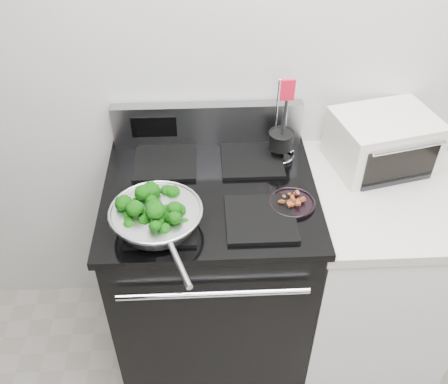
{
  "coord_description": "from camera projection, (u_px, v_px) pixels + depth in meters",
  "views": [
    {
      "loc": [
        -0.31,
        0.01,
        2.13
      ],
      "look_at": [
        -0.25,
        1.36,
        0.98
      ],
      "focal_mm": 40.0,
      "sensor_mm": 36.0,
      "label": 1
    }
  ],
  "objects": [
    {
      "name": "back_wall",
      "position": [
        286.0,
        46.0,
        1.85
      ],
      "size": [
        4.0,
        0.02,
        2.7
      ],
      "primitive_type": "cube",
      "color": "silver",
      "rests_on": "ground"
    },
    {
      "name": "gas_range",
      "position": [
        212.0,
        271.0,
        2.14
      ],
      "size": [
        0.79,
        0.69,
        1.13
      ],
      "color": "black",
      "rests_on": "floor"
    },
    {
      "name": "counter",
      "position": [
        368.0,
        270.0,
        2.18
      ],
      "size": [
        0.62,
        0.68,
        0.92
      ],
      "color": "white",
      "rests_on": "floor"
    },
    {
      "name": "skillet",
      "position": [
        157.0,
        217.0,
        1.65
      ],
      "size": [
        0.31,
        0.48,
        0.07
      ],
      "rotation": [
        0.0,
        0.0,
        0.34
      ],
      "color": "silver",
      "rests_on": "gas_range"
    },
    {
      "name": "broccoli_pile",
      "position": [
        156.0,
        212.0,
        1.64
      ],
      "size": [
        0.25,
        0.25,
        0.08
      ],
      "primitive_type": null,
      "color": "black",
      "rests_on": "skillet"
    },
    {
      "name": "bacon_plate",
      "position": [
        292.0,
        201.0,
        1.76
      ],
      "size": [
        0.17,
        0.17,
        0.04
      ],
      "rotation": [
        0.0,
        0.0,
        0.27
      ],
      "color": "black",
      "rests_on": "gas_range"
    },
    {
      "name": "utensil_holder",
      "position": [
        281.0,
        144.0,
        1.95
      ],
      "size": [
        0.11,
        0.11,
        0.35
      ],
      "rotation": [
        0.0,
        0.0,
        0.03
      ],
      "color": "silver",
      "rests_on": "gas_range"
    },
    {
      "name": "toaster_oven",
      "position": [
        382.0,
        141.0,
        1.94
      ],
      "size": [
        0.43,
        0.36,
        0.21
      ],
      "rotation": [
        0.0,
        0.0,
        0.23
      ],
      "color": "silver",
      "rests_on": "counter"
    }
  ]
}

